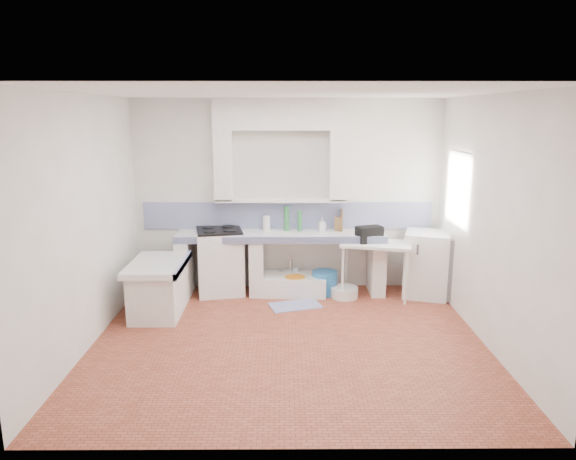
{
  "coord_description": "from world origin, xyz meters",
  "views": [
    {
      "loc": [
        -0.04,
        -5.64,
        2.59
      ],
      "look_at": [
        0.0,
        1.0,
        1.1
      ],
      "focal_mm": 32.59,
      "sensor_mm": 36.0,
      "label": 1
    }
  ],
  "objects_px": {
    "sink": "(291,285)",
    "stove": "(220,262)",
    "side_table": "(375,270)",
    "fridge": "(426,264)"
  },
  "relations": [
    {
      "from": "side_table",
      "to": "fridge",
      "type": "height_order",
      "value": "fridge"
    },
    {
      "from": "sink",
      "to": "stove",
      "type": "bearing_deg",
      "value": -178.72
    },
    {
      "from": "sink",
      "to": "fridge",
      "type": "relative_size",
      "value": 1.1
    },
    {
      "from": "sink",
      "to": "side_table",
      "type": "xyz_separation_m",
      "value": [
        1.2,
        -0.18,
        0.28
      ]
    },
    {
      "from": "stove",
      "to": "fridge",
      "type": "bearing_deg",
      "value": -14.25
    },
    {
      "from": "side_table",
      "to": "fridge",
      "type": "bearing_deg",
      "value": 18.25
    },
    {
      "from": "sink",
      "to": "side_table",
      "type": "relative_size",
      "value": 1.06
    },
    {
      "from": "stove",
      "to": "sink",
      "type": "distance_m",
      "value": 1.09
    },
    {
      "from": "sink",
      "to": "fridge",
      "type": "bearing_deg",
      "value": 0.13
    },
    {
      "from": "stove",
      "to": "side_table",
      "type": "bearing_deg",
      "value": -16.93
    }
  ]
}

